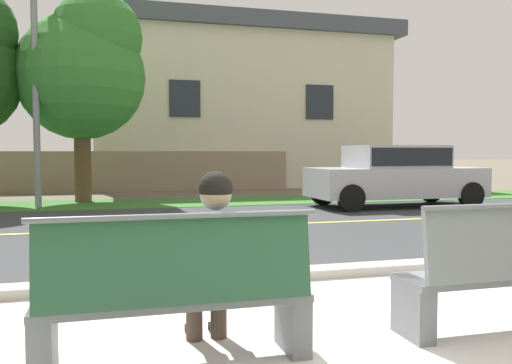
% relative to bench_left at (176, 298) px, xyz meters
% --- Properties ---
extents(ground_plane, '(140.00, 140.00, 0.00)m').
position_rel_bench_left_xyz_m(ground_plane, '(1.27, 7.69, -0.45)').
color(ground_plane, '#665B4C').
extents(sidewalk_pavement, '(44.00, 3.60, 0.01)m').
position_rel_bench_left_xyz_m(sidewalk_pavement, '(1.27, 0.09, -0.45)').
color(sidewalk_pavement, beige).
rests_on(sidewalk_pavement, ground_plane).
extents(curb_edge, '(44.00, 0.30, 0.11)m').
position_rel_bench_left_xyz_m(curb_edge, '(1.27, 2.04, -0.40)').
color(curb_edge, '#ADA89E').
rests_on(curb_edge, ground_plane).
extents(street_asphalt, '(52.00, 8.00, 0.01)m').
position_rel_bench_left_xyz_m(street_asphalt, '(1.27, 6.19, -0.45)').
color(street_asphalt, '#383A3D').
rests_on(street_asphalt, ground_plane).
extents(road_centre_line, '(48.00, 0.14, 0.01)m').
position_rel_bench_left_xyz_m(road_centre_line, '(1.27, 6.19, -0.44)').
color(road_centre_line, '#E0CC4C').
rests_on(road_centre_line, ground_plane).
extents(far_verge_grass, '(48.00, 2.80, 0.02)m').
position_rel_bench_left_xyz_m(far_verge_grass, '(1.27, 11.11, -0.44)').
color(far_verge_grass, '#38702D').
rests_on(far_verge_grass, ground_plane).
extents(bench_left, '(1.74, 0.48, 1.01)m').
position_rel_bench_left_xyz_m(bench_left, '(0.00, 0.00, 0.00)').
color(bench_left, slate).
rests_on(bench_left, ground_plane).
extents(bench_right, '(1.74, 0.48, 1.01)m').
position_rel_bench_left_xyz_m(bench_right, '(2.54, 0.00, 0.00)').
color(bench_right, slate).
rests_on(bench_right, ground_plane).
extents(seated_person_blue, '(0.52, 0.68, 1.25)m').
position_rel_bench_left_xyz_m(seated_person_blue, '(0.27, 0.17, 0.22)').
color(seated_person_blue, '#47382D').
rests_on(seated_person_blue, ground_plane).
extents(car_silver_near, '(4.30, 1.86, 1.54)m').
position_rel_bench_left_xyz_m(car_silver_near, '(6.51, 8.59, 0.40)').
color(car_silver_near, '#B2B5BC').
rests_on(car_silver_near, ground_plane).
extents(streetlamp, '(0.24, 2.10, 7.21)m').
position_rel_bench_left_xyz_m(streetlamp, '(-2.12, 10.91, 3.66)').
color(streetlamp, gray).
rests_on(streetlamp, ground_plane).
extents(shade_tree_centre, '(3.43, 3.43, 5.65)m').
position_rel_bench_left_xyz_m(shade_tree_centre, '(-1.01, 11.84, 3.22)').
color(shade_tree_centre, brown).
rests_on(shade_tree_centre, ground_plane).
extents(garden_wall, '(13.00, 0.36, 1.40)m').
position_rel_bench_left_xyz_m(garden_wall, '(-0.58, 15.62, 0.25)').
color(garden_wall, gray).
rests_on(garden_wall, ground_plane).
extents(house_across_street, '(12.31, 6.91, 6.54)m').
position_rel_bench_left_xyz_m(house_across_street, '(4.75, 18.82, 2.86)').
color(house_across_street, beige).
rests_on(house_across_street, ground_plane).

